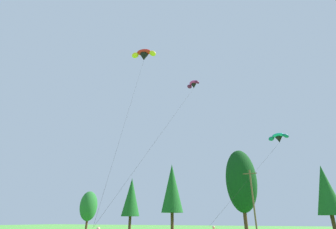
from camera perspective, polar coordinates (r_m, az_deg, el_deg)
The scene contains 9 objects.
treeline_tree_a at distance 68.72m, azimuth -17.50°, elevation -19.11°, with size 4.17×4.17×8.78m.
treeline_tree_b at distance 60.71m, azimuth -8.31°, elevation -17.93°, with size 4.05×4.05×11.15m.
treeline_tree_c at distance 57.35m, azimuth 0.91°, elevation -16.21°, with size 4.63×4.63×13.78m.
treeline_tree_d at distance 54.06m, azimuth 16.19°, elevation -14.14°, with size 5.99×5.99×15.51m.
treeline_tree_e at distance 51.83m, azimuth 32.06°, elevation -14.16°, with size 4.02×4.02×10.98m.
utility_pole at distance 44.26m, azimuth 18.66°, elevation -17.68°, with size 2.20×0.26×9.78m.
parafoil_kite_high_magenta at distance 33.07m, azimuth 5.73°, elevation 6.75°, with size 3.45×14.47×17.21m.
parafoil_kite_mid_teal at distance 33.22m, azimuth 23.69°, elevation -4.75°, with size 7.16×12.08×10.20m.
parafoil_kite_far_red_yellow at distance 39.91m, azimuth -5.45°, elevation 13.28°, with size 7.38×14.84×24.78m.
Camera 1 is at (8.29, 3.17, 2.07)m, focal length 26.99 mm.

